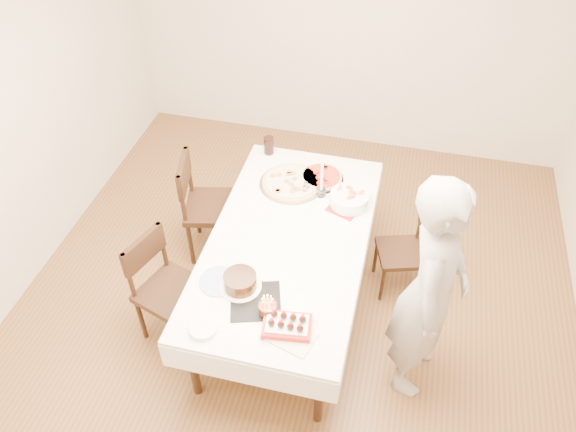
% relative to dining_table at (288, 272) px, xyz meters
% --- Properties ---
extents(floor, '(5.00, 5.00, 0.00)m').
position_rel_dining_table_xyz_m(floor, '(0.06, -0.09, -0.38)').
color(floor, brown).
rests_on(floor, ground).
extents(wall_back, '(4.50, 0.04, 2.70)m').
position_rel_dining_table_xyz_m(wall_back, '(0.06, 2.41, 0.98)').
color(wall_back, beige).
rests_on(wall_back, floor).
extents(dining_table, '(1.72, 2.38, 0.75)m').
position_rel_dining_table_xyz_m(dining_table, '(0.00, 0.00, 0.00)').
color(dining_table, white).
rests_on(dining_table, floor).
extents(chair_right_savory, '(0.50, 0.50, 0.77)m').
position_rel_dining_table_xyz_m(chair_right_savory, '(0.84, 0.41, 0.01)').
color(chair_right_savory, black).
rests_on(chair_right_savory, floor).
extents(chair_left_savory, '(0.60, 0.60, 0.98)m').
position_rel_dining_table_xyz_m(chair_left_savory, '(-0.77, 0.46, 0.12)').
color(chair_left_savory, black).
rests_on(chair_left_savory, floor).
extents(chair_left_dessert, '(0.60, 0.60, 0.94)m').
position_rel_dining_table_xyz_m(chair_left_dessert, '(-0.76, -0.47, 0.09)').
color(chair_left_dessert, black).
rests_on(chair_left_dessert, floor).
extents(person, '(0.53, 0.72, 1.81)m').
position_rel_dining_table_xyz_m(person, '(1.03, -0.39, 0.53)').
color(person, '#A5A09C').
rests_on(person, floor).
extents(pizza_white, '(0.59, 0.59, 0.04)m').
position_rel_dining_table_xyz_m(pizza_white, '(-0.12, 0.61, 0.40)').
color(pizza_white, beige).
rests_on(pizza_white, dining_table).
extents(pizza_pepperoni, '(0.48, 0.48, 0.04)m').
position_rel_dining_table_xyz_m(pizza_pepperoni, '(0.10, 0.73, 0.40)').
color(pizza_pepperoni, red).
rests_on(pizza_pepperoni, dining_table).
extents(red_placemat, '(0.30, 0.30, 0.01)m').
position_rel_dining_table_xyz_m(red_placemat, '(0.35, 0.44, 0.38)').
color(red_placemat, '#B21E1E').
rests_on(red_placemat, dining_table).
extents(pasta_bowl, '(0.40, 0.40, 0.10)m').
position_rel_dining_table_xyz_m(pasta_bowl, '(0.37, 0.48, 0.43)').
color(pasta_bowl, white).
rests_on(pasta_bowl, dining_table).
extents(taper_candle, '(0.09, 0.09, 0.34)m').
position_rel_dining_table_xyz_m(taper_candle, '(0.14, 0.53, 0.55)').
color(taper_candle, white).
rests_on(taper_candle, dining_table).
extents(shaker_pair, '(0.10, 0.10, 0.09)m').
position_rel_dining_table_xyz_m(shaker_pair, '(0.01, 0.51, 0.42)').
color(shaker_pair, white).
rests_on(shaker_pair, dining_table).
extents(cola_glass, '(0.11, 0.11, 0.16)m').
position_rel_dining_table_xyz_m(cola_glass, '(-0.41, 0.98, 0.45)').
color(cola_glass, black).
rests_on(cola_glass, dining_table).
extents(layer_cake, '(0.34, 0.34, 0.11)m').
position_rel_dining_table_xyz_m(layer_cake, '(-0.20, -0.52, 0.43)').
color(layer_cake, black).
rests_on(layer_cake, dining_table).
extents(cake_board, '(0.41, 0.41, 0.01)m').
position_rel_dining_table_xyz_m(cake_board, '(-0.07, -0.62, 0.38)').
color(cake_board, black).
rests_on(cake_board, dining_table).
extents(birthday_cake, '(0.13, 0.13, 0.13)m').
position_rel_dining_table_xyz_m(birthday_cake, '(0.03, -0.69, 0.45)').
color(birthday_cake, '#3B1A10').
rests_on(birthday_cake, dining_table).
extents(strawberry_box, '(0.33, 0.24, 0.08)m').
position_rel_dining_table_xyz_m(strawberry_box, '(0.18, -0.78, 0.41)').
color(strawberry_box, '#B01B14').
rests_on(strawberry_box, dining_table).
extents(box_lid, '(0.36, 0.29, 0.03)m').
position_rel_dining_table_xyz_m(box_lid, '(0.21, -0.83, 0.38)').
color(box_lid, beige).
rests_on(box_lid, dining_table).
extents(plate_stack, '(0.21, 0.21, 0.04)m').
position_rel_dining_table_xyz_m(plate_stack, '(-0.33, -0.91, 0.39)').
color(plate_stack, white).
rests_on(plate_stack, dining_table).
extents(china_plate, '(0.30, 0.30, 0.01)m').
position_rel_dining_table_xyz_m(china_plate, '(-0.36, -0.51, 0.38)').
color(china_plate, white).
rests_on(china_plate, dining_table).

